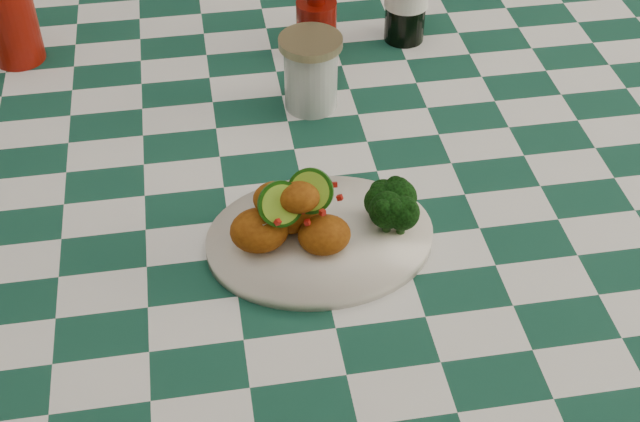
{
  "coord_description": "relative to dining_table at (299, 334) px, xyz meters",
  "views": [
    {
      "loc": [
        -0.12,
        -0.96,
        1.54
      ],
      "look_at": [
        0.0,
        -0.19,
        0.84
      ],
      "focal_mm": 50.0,
      "sensor_mm": 36.0,
      "label": 1
    }
  ],
  "objects": [
    {
      "name": "wooden_chair_left",
      "position": [
        -0.48,
        0.69,
        0.04
      ],
      "size": [
        0.43,
        0.45,
        0.86
      ],
      "primitive_type": null,
      "rotation": [
        0.0,
        0.0,
        0.1
      ],
      "color": "#472814",
      "rests_on": "ground"
    },
    {
      "name": "red_tumbler",
      "position": [
        -0.39,
        0.3,
        0.46
      ],
      "size": [
        0.08,
        0.08,
        0.14
      ],
      "primitive_type": "cylinder",
      "rotation": [
        0.0,
        0.0,
        -0.03
      ],
      "color": "maroon",
      "rests_on": "dining_table"
    },
    {
      "name": "mason_jar",
      "position": [
        0.04,
        0.1,
        0.45
      ],
      "size": [
        0.11,
        0.11,
        0.11
      ],
      "primitive_type": null,
      "rotation": [
        0.0,
        0.0,
        -0.33
      ],
      "color": "#B2BCBA",
      "rests_on": "dining_table"
    },
    {
      "name": "fried_chicken_pile",
      "position": [
        -0.02,
        -0.19,
        0.45
      ],
      "size": [
        0.13,
        0.1,
        0.08
      ],
      "primitive_type": null,
      "color": "#954E0E",
      "rests_on": "plate"
    },
    {
      "name": "wooden_chair_right",
      "position": [
        0.34,
        0.71,
        0.04
      ],
      "size": [
        0.47,
        0.49,
        0.87
      ],
      "primitive_type": null,
      "rotation": [
        0.0,
        0.0,
        0.19
      ],
      "color": "#472814",
      "rests_on": "ground"
    },
    {
      "name": "ketchup_bottle",
      "position": [
        0.07,
        0.24,
        0.46
      ],
      "size": [
        0.08,
        0.08,
        0.13
      ],
      "primitive_type": null,
      "rotation": [
        0.0,
        0.0,
        -0.41
      ],
      "color": "#670B05",
      "rests_on": "dining_table"
    },
    {
      "name": "dining_table",
      "position": [
        0.0,
        0.0,
        0.0
      ],
      "size": [
        1.66,
        1.06,
        0.79
      ],
      "primitive_type": null,
      "color": "#144434",
      "rests_on": "ground"
    },
    {
      "name": "broccoli_side",
      "position": [
        0.09,
        -0.18,
        0.44
      ],
      "size": [
        0.07,
        0.07,
        0.05
      ],
      "primitive_type": null,
      "color": "black",
      "rests_on": "plate"
    },
    {
      "name": "plate",
      "position": [
        0.0,
        -0.19,
        0.4
      ],
      "size": [
        0.28,
        0.22,
        0.02
      ],
      "primitive_type": null,
      "rotation": [
        0.0,
        0.0,
        0.03
      ],
      "color": "white",
      "rests_on": "dining_table"
    }
  ]
}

